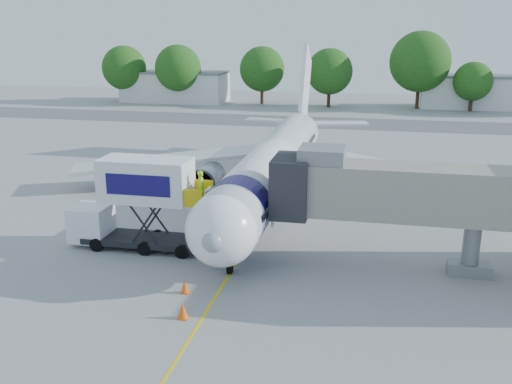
% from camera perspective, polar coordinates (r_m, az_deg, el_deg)
% --- Properties ---
extents(ground, '(160.00, 160.00, 0.00)m').
position_cam_1_polar(ground, '(39.57, 0.85, -2.60)').
color(ground, '#9C9C99').
rests_on(ground, ground).
extents(guidance_line, '(0.15, 70.00, 0.01)m').
position_cam_1_polar(guidance_line, '(39.57, 0.85, -2.59)').
color(guidance_line, yellow).
rests_on(guidance_line, ground).
extents(taxiway_strip, '(120.00, 10.00, 0.01)m').
position_cam_1_polar(taxiway_strip, '(80.11, 6.74, 6.91)').
color(taxiway_strip, '#59595B').
rests_on(taxiway_strip, ground).
extents(aircraft, '(34.17, 37.73, 11.35)m').
position_cam_1_polar(aircraft, '(42.66, 1.94, 2.90)').
color(aircraft, white).
rests_on(aircraft, ground).
extents(jet_bridge, '(13.90, 3.20, 6.60)m').
position_cam_1_polar(jet_bridge, '(30.93, 12.97, 0.01)').
color(jet_bridge, gray).
rests_on(jet_bridge, ground).
extents(catering_hiloader, '(8.50, 2.44, 5.50)m').
position_cam_1_polar(catering_hiloader, '(34.17, -11.82, -1.15)').
color(catering_hiloader, black).
rests_on(catering_hiloader, ground).
extents(ground_tug, '(3.45, 2.38, 1.25)m').
position_cam_1_polar(ground_tug, '(26.10, -10.74, -11.70)').
color(ground_tug, white).
rests_on(ground_tug, ground).
extents(safety_cone_a, '(0.44, 0.44, 0.70)m').
position_cam_1_polar(safety_cone_a, '(28.89, -7.13, -9.38)').
color(safety_cone_a, '#E6530C').
rests_on(safety_cone_a, ground).
extents(safety_cone_b, '(0.48, 0.48, 0.77)m').
position_cam_1_polar(safety_cone_b, '(26.57, -7.33, -11.71)').
color(safety_cone_b, '#E6530C').
rests_on(safety_cone_b, ground).
extents(outbuilding_left, '(18.40, 8.40, 5.30)m').
position_cam_1_polar(outbuilding_left, '(103.47, -8.08, 10.42)').
color(outbuilding_left, silver).
rests_on(outbuilding_left, ground).
extents(outbuilding_right, '(16.40, 7.40, 5.30)m').
position_cam_1_polar(outbuilding_right, '(100.37, 20.71, 9.38)').
color(outbuilding_right, silver).
rests_on(outbuilding_right, ground).
extents(tree_a, '(7.63, 7.63, 9.73)m').
position_cam_1_polar(tree_a, '(103.97, -13.05, 11.99)').
color(tree_a, '#382314').
rests_on(tree_a, ground).
extents(tree_b, '(7.81, 7.81, 9.96)m').
position_cam_1_polar(tree_b, '(99.56, -7.81, 12.17)').
color(tree_b, '#382314').
rests_on(tree_b, ground).
extents(tree_c, '(7.60, 7.60, 9.68)m').
position_cam_1_polar(tree_c, '(98.83, 0.61, 12.19)').
color(tree_c, '#382314').
rests_on(tree_c, ground).
extents(tree_d, '(7.47, 7.47, 9.52)m').
position_cam_1_polar(tree_d, '(95.45, 7.37, 11.86)').
color(tree_d, '#382314').
rests_on(tree_d, ground).
extents(tree_e, '(9.61, 9.61, 12.26)m').
position_cam_1_polar(tree_e, '(96.53, 16.10, 12.41)').
color(tree_e, '#382314').
rests_on(tree_e, ground).
extents(tree_f, '(6.00, 6.00, 7.65)m').
position_cam_1_polar(tree_f, '(96.07, 20.87, 10.30)').
color(tree_f, '#382314').
rests_on(tree_f, ground).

